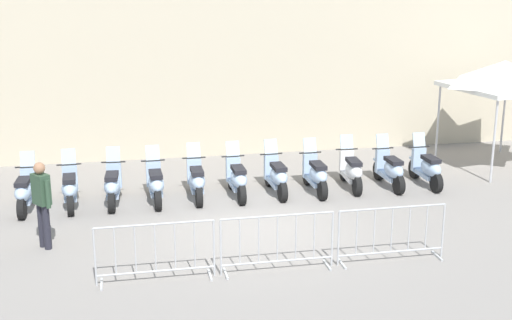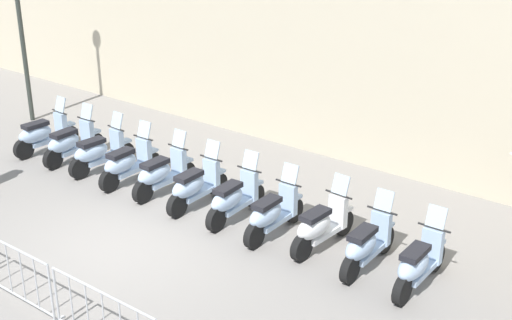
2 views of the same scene
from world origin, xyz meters
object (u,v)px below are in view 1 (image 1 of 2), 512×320
motorcycle_5 (237,179)px  motorcycle_6 (277,176)px  motorcycle_1 (70,188)px  motorcycle_8 (352,171)px  motorcycle_9 (390,170)px  motorcycle_7 (316,175)px  barrier_segment_0 (155,253)px  motorcycle_4 (196,181)px  motorcycle_10 (427,168)px  motorcycle_2 (113,186)px  motorcycle_0 (25,192)px  motorcycle_3 (156,184)px  barrier_segment_1 (277,243)px  canopy_tent (504,75)px  officer_near_row_end (42,200)px  barrier_segment_2 (392,235)px

motorcycle_5 → motorcycle_6: (0.95, -0.16, 0.00)m
motorcycle_1 → motorcycle_5: bearing=-11.2°
motorcycle_8 → motorcycle_9: size_ratio=0.99×
motorcycle_1 → motorcycle_5: size_ratio=1.00×
motorcycle_8 → motorcycle_7: bearing=177.8°
motorcycle_7 → barrier_segment_0: (-4.80, -3.35, 0.07)m
motorcycle_5 → motorcycle_9: 3.84m
motorcycle_4 → motorcycle_10: same height
motorcycle_7 → motorcycle_10: same height
motorcycle_2 → motorcycle_4: bearing=-10.7°
motorcycle_7 → motorcycle_9: size_ratio=1.00×
motorcycle_8 → motorcycle_9: 0.97m
motorcycle_4 → motorcycle_6: size_ratio=1.00×
motorcycle_0 → barrier_segment_0: motorcycle_0 is taller
motorcycle_3 → motorcycle_0: bearing=169.1°
motorcycle_7 → motorcycle_10: bearing=-10.7°
motorcycle_10 → motorcycle_2: bearing=168.7°
motorcycle_0 → motorcycle_10: same height
motorcycle_2 → motorcycle_8: 5.76m
barrier_segment_1 → canopy_tent: (8.35, 4.00, 1.99)m
motorcycle_0 → barrier_segment_1: (3.93, -5.04, 0.07)m
motorcycle_10 → motorcycle_3: bearing=169.0°
officer_near_row_end → barrier_segment_2: bearing=-27.6°
motorcycle_5 → barrier_segment_2: 4.75m
motorcycle_3 → barrier_segment_0: bearing=-104.2°
motorcycle_0 → motorcycle_6: 5.77m
motorcycle_0 → motorcycle_7: 6.73m
motorcycle_6 → canopy_tent: (6.61, 0.00, 2.06)m
motorcycle_6 → barrier_segment_1: 4.36m
motorcycle_9 → motorcycle_10: (0.94, -0.22, 0.00)m
motorcycle_5 → motorcycle_2: bearing=168.5°
barrier_segment_0 → motorcycle_7: bearing=34.9°
motorcycle_5 → motorcycle_8: bearing=-8.7°
motorcycle_4 → barrier_segment_0: bearing=-116.6°
motorcycle_4 → motorcycle_7: same height
motorcycle_3 → motorcycle_4: (0.95, -0.12, 0.00)m
motorcycle_0 → officer_near_row_end: (0.17, -2.37, 0.53)m
motorcycle_1 → motorcycle_9: 7.68m
motorcycle_4 → motorcycle_9: same height
motorcycle_10 → officer_near_row_end: bearing=-176.6°
motorcycle_2 → motorcycle_10: bearing=-11.3°
officer_near_row_end → barrier_segment_0: bearing=-54.3°
motorcycle_3 → motorcycle_9: same height
motorcycle_1 → officer_near_row_end: 2.42m
motorcycle_1 → motorcycle_3: bearing=-12.0°
barrier_segment_1 → officer_near_row_end: bearing=144.5°
motorcycle_8 → barrier_segment_2: (-1.51, -4.12, 0.07)m
motorcycle_5 → motorcycle_10: 4.80m
motorcycle_2 → canopy_tent: 10.61m
motorcycle_3 → motorcycle_4: same height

